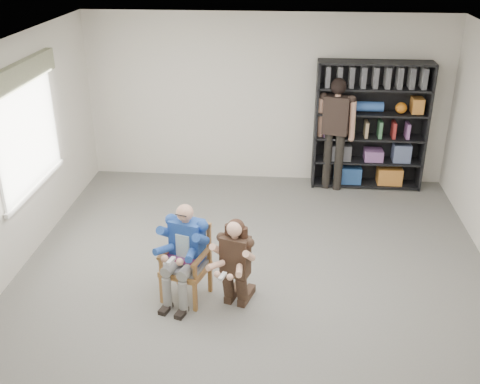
# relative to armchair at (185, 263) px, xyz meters

# --- Properties ---
(room_shell) EXTENTS (6.00, 7.00, 2.80)m
(room_shell) POSITION_rel_armchair_xyz_m (0.77, 0.14, 0.93)
(room_shell) COLOR white
(room_shell) RESTS_ON ground
(floor) EXTENTS (6.00, 7.00, 0.01)m
(floor) POSITION_rel_armchair_xyz_m (0.77, 0.14, -0.47)
(floor) COLOR slate
(floor) RESTS_ON ground
(window_left) EXTENTS (0.16, 2.00, 1.75)m
(window_left) POSITION_rel_armchair_xyz_m (-2.18, 1.14, 1.16)
(window_left) COLOR white
(window_left) RESTS_ON room_shell
(armchair) EXTENTS (0.67, 0.66, 0.93)m
(armchair) POSITION_rel_armchair_xyz_m (0.00, 0.00, 0.00)
(armchair) COLOR olive
(armchair) RESTS_ON floor
(seated_man) EXTENTS (0.71, 0.85, 1.21)m
(seated_man) POSITION_rel_armchair_xyz_m (0.00, 0.00, 0.14)
(seated_man) COLOR navy
(seated_man) RESTS_ON floor
(kneeling_woman) EXTENTS (0.66, 0.85, 1.11)m
(kneeling_woman) POSITION_rel_armchair_xyz_m (0.58, -0.12, 0.09)
(kneeling_woman) COLOR #35251C
(kneeling_woman) RESTS_ON floor
(bookshelf) EXTENTS (1.80, 0.38, 2.10)m
(bookshelf) POSITION_rel_armchair_xyz_m (2.47, 3.42, 0.58)
(bookshelf) COLOR black
(bookshelf) RESTS_ON floor
(standing_man) EXTENTS (0.64, 0.46, 1.86)m
(standing_man) POSITION_rel_armchair_xyz_m (1.90, 3.26, 0.46)
(standing_man) COLOR #2C211C
(standing_man) RESTS_ON floor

